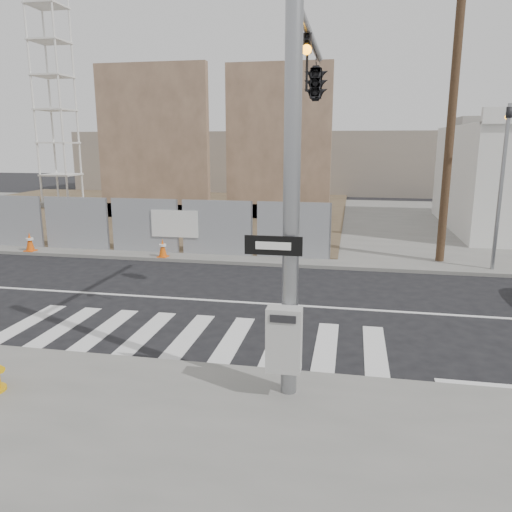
% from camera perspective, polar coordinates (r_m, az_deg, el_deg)
% --- Properties ---
extents(ground, '(100.00, 100.00, 0.00)m').
position_cam_1_polar(ground, '(13.48, -4.28, -5.15)').
color(ground, black).
rests_on(ground, ground).
extents(sidewalk_far, '(50.00, 20.00, 0.12)m').
position_cam_1_polar(sidewalk_far, '(26.90, 3.53, 4.09)').
color(sidewalk_far, slate).
rests_on(sidewalk_far, ground).
extents(signal_pole, '(0.96, 5.87, 7.00)m').
position_cam_1_polar(signal_pole, '(10.37, 6.10, 16.20)').
color(signal_pole, gray).
rests_on(signal_pole, sidewalk_near).
extents(far_signal_pole, '(0.16, 0.20, 5.60)m').
position_cam_1_polar(far_signal_pole, '(17.59, 26.43, 9.34)').
color(far_signal_pole, gray).
rests_on(far_signal_pole, sidewalk_far).
extents(chain_link_fence, '(24.60, 0.04, 2.00)m').
position_cam_1_polar(chain_link_fence, '(22.15, -26.54, 3.63)').
color(chain_link_fence, gray).
rests_on(chain_link_fence, sidewalk_far).
extents(concrete_wall_left, '(6.00, 1.30, 8.00)m').
position_cam_1_polar(concrete_wall_left, '(27.50, -11.53, 11.00)').
color(concrete_wall_left, brown).
rests_on(concrete_wall_left, sidewalk_far).
extents(concrete_wall_right, '(5.50, 1.30, 8.00)m').
position_cam_1_polar(concrete_wall_right, '(26.74, 2.57, 11.19)').
color(concrete_wall_right, brown).
rests_on(concrete_wall_right, sidewalk_far).
extents(crane_tower, '(2.60, 2.60, 18.15)m').
position_cam_1_polar(crane_tower, '(34.99, -22.36, 19.97)').
color(crane_tower, slate).
rests_on(crane_tower, sidewalk_far).
extents(utility_pole_right, '(1.60, 0.28, 10.00)m').
position_cam_1_polar(utility_pole_right, '(18.16, 21.51, 15.31)').
color(utility_pole_right, '#463120').
rests_on(utility_pole_right, sidewalk_far).
extents(traffic_cone_b, '(0.41, 0.41, 0.72)m').
position_cam_1_polar(traffic_cone_b, '(20.77, -24.44, 1.47)').
color(traffic_cone_b, '#DF510B').
rests_on(traffic_cone_b, sidewalk_far).
extents(traffic_cone_c, '(0.38, 0.38, 0.66)m').
position_cam_1_polar(traffic_cone_c, '(19.67, -12.68, 1.66)').
color(traffic_cone_c, orange).
rests_on(traffic_cone_c, sidewalk_far).
extents(traffic_cone_d, '(0.38, 0.38, 0.67)m').
position_cam_1_polar(traffic_cone_d, '(18.24, -10.62, 0.90)').
color(traffic_cone_d, '#E5580C').
rests_on(traffic_cone_d, sidewalk_far).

